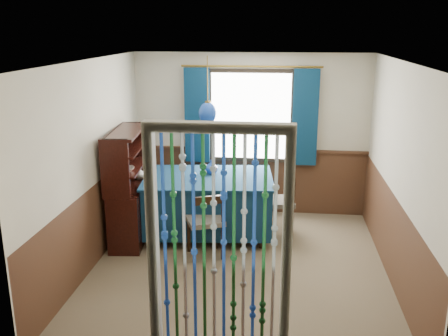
# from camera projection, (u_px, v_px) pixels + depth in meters

# --- Properties ---
(floor) EXTENTS (4.00, 4.00, 0.00)m
(floor) POSITION_uv_depth(u_px,v_px,m) (239.00, 267.00, 6.16)
(floor) COLOR brown
(floor) RESTS_ON ground
(ceiling) EXTENTS (4.00, 4.00, 0.00)m
(ceiling) POSITION_uv_depth(u_px,v_px,m) (241.00, 61.00, 5.48)
(ceiling) COLOR silver
(ceiling) RESTS_ON ground
(wall_back) EXTENTS (3.60, 0.00, 3.60)m
(wall_back) POSITION_uv_depth(u_px,v_px,m) (251.00, 135.00, 7.73)
(wall_back) COLOR beige
(wall_back) RESTS_ON ground
(wall_front) EXTENTS (3.60, 0.00, 3.60)m
(wall_front) POSITION_uv_depth(u_px,v_px,m) (218.00, 241.00, 3.91)
(wall_front) COLOR beige
(wall_front) RESTS_ON ground
(wall_left) EXTENTS (0.00, 4.00, 4.00)m
(wall_left) POSITION_uv_depth(u_px,v_px,m) (91.00, 165.00, 6.02)
(wall_left) COLOR beige
(wall_left) RESTS_ON ground
(wall_right) EXTENTS (0.00, 4.00, 4.00)m
(wall_right) POSITION_uv_depth(u_px,v_px,m) (399.00, 175.00, 5.62)
(wall_right) COLOR beige
(wall_right) RESTS_ON ground
(wainscot_back) EXTENTS (3.60, 0.00, 3.60)m
(wainscot_back) POSITION_uv_depth(u_px,v_px,m) (250.00, 181.00, 7.92)
(wainscot_back) COLOR #4A2C1C
(wainscot_back) RESTS_ON ground
(wainscot_front) EXTENTS (3.60, 0.00, 3.60)m
(wainscot_front) POSITION_uv_depth(u_px,v_px,m) (218.00, 323.00, 4.13)
(wainscot_front) COLOR #4A2C1C
(wainscot_front) RESTS_ON ground
(wainscot_left) EXTENTS (0.00, 4.00, 4.00)m
(wainscot_left) POSITION_uv_depth(u_px,v_px,m) (97.00, 223.00, 6.22)
(wainscot_left) COLOR #4A2C1C
(wainscot_left) RESTS_ON ground
(wainscot_right) EXTENTS (0.00, 4.00, 4.00)m
(wainscot_right) POSITION_uv_depth(u_px,v_px,m) (391.00, 237.00, 5.82)
(wainscot_right) COLOR #4A2C1C
(wainscot_right) RESTS_ON ground
(window) EXTENTS (1.32, 0.12, 1.42)m
(window) POSITION_uv_depth(u_px,v_px,m) (251.00, 116.00, 7.60)
(window) COLOR black
(window) RESTS_ON wall_back
(doorway) EXTENTS (1.16, 0.12, 2.18)m
(doorway) POSITION_uv_depth(u_px,v_px,m) (219.00, 260.00, 4.02)
(doorway) COLOR silver
(doorway) RESTS_ON ground
(dining_table) EXTENTS (1.88, 1.39, 0.86)m
(dining_table) POSITION_uv_depth(u_px,v_px,m) (209.00, 202.00, 7.03)
(dining_table) COLOR #0D2A45
(dining_table) RESTS_ON floor
(chair_near) EXTENTS (0.57, 0.56, 0.90)m
(chair_near) POSITION_uv_depth(u_px,v_px,m) (206.00, 222.00, 6.33)
(chair_near) COLOR black
(chair_near) RESTS_ON floor
(chair_far) EXTENTS (0.56, 0.54, 0.92)m
(chair_far) POSITION_uv_depth(u_px,v_px,m) (214.00, 184.00, 7.79)
(chair_far) COLOR black
(chair_far) RESTS_ON floor
(chair_left) EXTENTS (0.47, 0.48, 0.89)m
(chair_left) POSITION_uv_depth(u_px,v_px,m) (133.00, 203.00, 7.01)
(chair_left) COLOR black
(chair_left) RESTS_ON floor
(chair_right) EXTENTS (0.48, 0.49, 0.90)m
(chair_right) POSITION_uv_depth(u_px,v_px,m) (281.00, 202.00, 7.04)
(chair_right) COLOR black
(chair_right) RESTS_ON floor
(sideboard) EXTENTS (0.52, 1.22, 1.55)m
(sideboard) POSITION_uv_depth(u_px,v_px,m) (130.00, 201.00, 6.87)
(sideboard) COLOR black
(sideboard) RESTS_ON floor
(pendant_lamp) EXTENTS (0.24, 0.24, 0.90)m
(pendant_lamp) POSITION_uv_depth(u_px,v_px,m) (208.00, 113.00, 6.68)
(pendant_lamp) COLOR olive
(pendant_lamp) RESTS_ON ceiling
(vase_table) EXTENTS (0.21, 0.21, 0.18)m
(vase_table) POSITION_uv_depth(u_px,v_px,m) (211.00, 167.00, 7.06)
(vase_table) COLOR #163E9D
(vase_table) RESTS_ON dining_table
(bowl_shelf) EXTENTS (0.29, 0.29, 0.06)m
(bowl_shelf) POSITION_uv_depth(u_px,v_px,m) (126.00, 169.00, 6.46)
(bowl_shelf) COLOR beige
(bowl_shelf) RESTS_ON sideboard
(vase_sideboard) EXTENTS (0.20, 0.20, 0.19)m
(vase_sideboard) POSITION_uv_depth(u_px,v_px,m) (139.00, 173.00, 7.08)
(vase_sideboard) COLOR beige
(vase_sideboard) RESTS_ON sideboard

